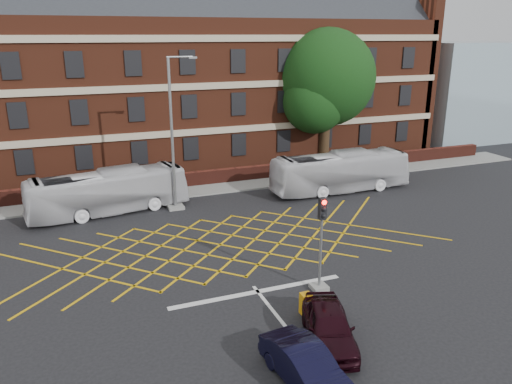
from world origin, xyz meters
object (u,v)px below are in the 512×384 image
object	(u,v)px
car_navy	(306,367)
traffic_light_near	(321,253)
bus_right	(340,172)
street_lamp	(174,158)
utility_cabinet	(306,304)
car_maroon	(329,326)
deciduous_tree	(326,84)
bus_left	(108,192)

from	to	relation	value
car_navy	traffic_light_near	xyz separation A→B (m)	(3.39, 5.43, 1.11)
bus_right	street_lamp	size ratio (longest dim) A/B	1.07
bus_right	utility_cabinet	distance (m)	17.04
car_maroon	car_navy	bearing A→B (deg)	-116.99
deciduous_tree	utility_cabinet	bearing A→B (deg)	-120.18
car_navy	bus_left	bearing A→B (deg)	95.29
utility_cabinet	bus_left	bearing A→B (deg)	111.98
street_lamp	traffic_light_near	bearing A→B (deg)	-74.79
utility_cabinet	traffic_light_near	bearing A→B (deg)	47.16
car_maroon	deciduous_tree	size ratio (longest dim) A/B	0.36
bus_left	car_navy	bearing A→B (deg)	-176.32
bus_left	bus_right	bearing A→B (deg)	-103.56
bus_right	traffic_light_near	bearing A→B (deg)	146.22
street_lamp	utility_cabinet	bearing A→B (deg)	-82.03
street_lamp	bus_right	bearing A→B (deg)	-2.82
bus_left	car_maroon	xyz separation A→B (m)	(6.05, -17.33, -0.68)
deciduous_tree	street_lamp	world-z (taller)	deciduous_tree
traffic_light_near	deciduous_tree	bearing A→B (deg)	61.01
utility_cabinet	car_maroon	bearing A→B (deg)	-93.01
bus_left	utility_cabinet	world-z (taller)	bus_left
deciduous_tree	traffic_light_near	bearing A→B (deg)	-118.99
bus_left	deciduous_tree	size ratio (longest dim) A/B	0.87
car_navy	car_maroon	distance (m)	2.51
traffic_light_near	street_lamp	size ratio (longest dim) A/B	0.45
car_navy	deciduous_tree	world-z (taller)	deciduous_tree
car_maroon	deciduous_tree	world-z (taller)	deciduous_tree
car_maroon	utility_cabinet	size ratio (longest dim) A/B	4.54
car_maroon	bus_right	bearing A→B (deg)	77.31
deciduous_tree	traffic_light_near	xyz separation A→B (m)	(-11.15, -20.12, -5.00)
car_maroon	street_lamp	bearing A→B (deg)	115.53
street_lamp	car_navy	bearing A→B (deg)	-89.62
utility_cabinet	bus_right	bearing A→B (deg)	55.02
car_maroon	street_lamp	size ratio (longest dim) A/B	0.43
street_lamp	deciduous_tree	bearing A→B (deg)	26.15
bus_left	deciduous_tree	bearing A→B (deg)	-79.85
car_navy	car_maroon	bearing A→B (deg)	36.84
traffic_light_near	utility_cabinet	bearing A→B (deg)	-132.84
street_lamp	utility_cabinet	world-z (taller)	street_lamp
car_maroon	utility_cabinet	xyz separation A→B (m)	(0.11, 2.09, -0.25)
bus_right	utility_cabinet	xyz separation A→B (m)	(-9.75, -13.94, -0.97)
car_maroon	utility_cabinet	world-z (taller)	car_maroon
bus_left	car_navy	world-z (taller)	bus_left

